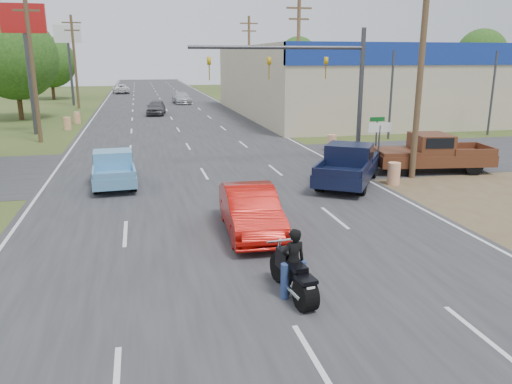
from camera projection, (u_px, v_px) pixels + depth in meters
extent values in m
plane|color=#2D431B|center=(314.00, 361.00, 9.36)|extent=(200.00, 200.00, 0.00)
cube|color=#2D2D30|center=(171.00, 118.00, 46.98)|extent=(15.00, 180.00, 0.02)
cube|color=#2D2D30|center=(199.00, 166.00, 26.29)|extent=(120.00, 10.00, 0.02)
cube|color=brown|center=(480.00, 192.00, 21.18)|extent=(8.00, 18.00, 0.01)
cube|color=#B7A88C|center=(473.00, 79.00, 53.14)|extent=(50.00, 28.00, 6.60)
cylinder|color=#4C3823|center=(421.00, 69.00, 22.37)|extent=(0.28, 0.28, 10.00)
cylinder|color=#4C3823|center=(298.00, 65.00, 39.30)|extent=(0.28, 0.28, 10.00)
cube|color=#4C3823|center=(299.00, 8.00, 38.21)|extent=(2.00, 0.14, 0.14)
cube|color=#4C3823|center=(299.00, 19.00, 38.42)|extent=(1.60, 0.14, 0.14)
cylinder|color=#4C3823|center=(249.00, 63.00, 56.23)|extent=(0.28, 0.28, 10.00)
cube|color=#4C3823|center=(249.00, 23.00, 55.13)|extent=(2.00, 0.14, 0.14)
cube|color=#4C3823|center=(249.00, 31.00, 55.34)|extent=(1.60, 0.14, 0.14)
cylinder|color=#4C3823|center=(32.00, 66.00, 32.31)|extent=(0.28, 0.28, 10.00)
cube|color=#4C3823|center=(26.00, 10.00, 31.43)|extent=(1.60, 0.14, 0.14)
cylinder|color=#4C3823|center=(75.00, 63.00, 54.88)|extent=(0.28, 0.28, 10.00)
cube|color=#4C3823|center=(71.00, 23.00, 53.79)|extent=(2.00, 0.14, 0.14)
cube|color=#4C3823|center=(72.00, 30.00, 54.00)|extent=(1.60, 0.14, 0.14)
cylinder|color=#422D19|center=(20.00, 102.00, 45.48)|extent=(0.44, 0.44, 3.24)
sphere|color=#1A4313|center=(14.00, 57.00, 44.45)|extent=(7.56, 7.56, 7.56)
cylinder|color=#422D19|center=(53.00, 89.00, 67.94)|extent=(0.44, 0.44, 2.88)
sphere|color=#1A4313|center=(50.00, 62.00, 67.03)|extent=(6.72, 6.72, 6.72)
cylinder|color=#422D19|center=(478.00, 80.00, 86.78)|extent=(0.44, 0.44, 3.60)
sphere|color=#1A4313|center=(481.00, 54.00, 85.64)|extent=(8.40, 8.40, 8.40)
cylinder|color=#422D19|center=(298.00, 77.00, 104.84)|extent=(0.44, 0.44, 3.42)
sphere|color=#1A4313|center=(298.00, 56.00, 103.75)|extent=(7.98, 7.98, 7.98)
cylinder|color=orange|center=(394.00, 174.00, 22.27)|extent=(0.56, 0.56, 1.00)
cylinder|color=orange|center=(332.00, 143.00, 30.35)|extent=(0.56, 0.56, 1.00)
cylinder|color=orange|center=(67.00, 123.00, 39.34)|extent=(0.56, 0.56, 1.00)
cylinder|color=orange|center=(77.00, 118.00, 43.17)|extent=(0.56, 0.56, 1.00)
cylinder|color=#3F3F44|center=(29.00, 72.00, 35.98)|extent=(0.30, 0.30, 9.00)
cube|color=#B21414|center=(23.00, 18.00, 35.02)|extent=(3.00, 0.35, 2.00)
cylinder|color=#3F3F44|center=(70.00, 67.00, 58.55)|extent=(0.30, 0.30, 9.00)
cube|color=white|center=(67.00, 34.00, 57.59)|extent=(3.00, 0.35, 2.00)
cylinder|color=#3F3F44|center=(378.00, 150.00, 24.01)|extent=(0.08, 0.08, 2.40)
cube|color=white|center=(380.00, 127.00, 23.73)|extent=(1.20, 0.05, 0.45)
cylinder|color=#3F3F44|center=(376.00, 145.00, 25.56)|extent=(0.08, 0.08, 2.40)
cube|color=#0C591E|center=(377.00, 119.00, 25.22)|extent=(0.80, 0.04, 0.22)
cylinder|color=#3F3F44|center=(360.00, 97.00, 26.30)|extent=(0.24, 0.24, 7.00)
cylinder|color=#3F3F44|center=(279.00, 47.00, 24.67)|extent=(9.00, 0.18, 0.18)
imported|color=gold|center=(326.00, 57.00, 25.33)|extent=(0.18, 0.40, 1.10)
imported|color=gold|center=(269.00, 57.00, 24.67)|extent=(0.18, 0.40, 1.10)
imported|color=gold|center=(209.00, 57.00, 24.02)|extent=(0.18, 0.40, 1.10)
imported|color=#AD0D07|center=(251.00, 211.00, 15.99)|extent=(1.83, 4.66, 1.51)
cylinder|color=black|center=(306.00, 295.00, 11.16)|extent=(0.45, 0.77, 0.73)
cylinder|color=black|center=(278.00, 268.00, 12.60)|extent=(0.23, 0.74, 0.73)
cube|color=black|center=(290.00, 268.00, 11.82)|extent=(0.42, 1.34, 0.33)
cube|color=black|center=(286.00, 255.00, 12.01)|extent=(0.36, 0.64, 0.24)
cube|color=black|center=(297.00, 266.00, 11.47)|extent=(0.41, 0.65, 0.11)
cylinder|color=white|center=(281.00, 241.00, 12.24)|extent=(0.72, 0.15, 0.06)
cube|color=white|center=(311.00, 290.00, 10.87)|extent=(0.20, 0.05, 0.13)
imported|color=black|center=(293.00, 265.00, 11.65)|extent=(0.64, 0.46, 1.62)
cylinder|color=black|center=(97.00, 172.00, 23.32)|extent=(0.31, 0.73, 0.71)
cylinder|color=black|center=(130.00, 170.00, 23.73)|extent=(0.31, 0.73, 0.71)
cylinder|color=black|center=(96.00, 186.00, 20.75)|extent=(0.31, 0.73, 0.71)
cylinder|color=black|center=(133.00, 183.00, 21.16)|extent=(0.31, 0.73, 0.71)
cube|color=#61A2D0|center=(114.00, 173.00, 22.19)|extent=(2.05, 4.73, 0.46)
cube|color=#61A2D0|center=(113.00, 160.00, 23.40)|extent=(1.79, 1.86, 0.16)
cube|color=#61A2D0|center=(113.00, 159.00, 22.12)|extent=(1.72, 1.48, 0.76)
cube|color=black|center=(113.00, 156.00, 22.08)|extent=(1.74, 1.21, 0.40)
cube|color=#61A2D0|center=(114.00, 176.00, 20.00)|extent=(1.64, 0.17, 0.27)
cylinder|color=black|center=(336.00, 167.00, 24.11)|extent=(0.73, 0.87, 0.84)
cylinder|color=black|center=(373.00, 169.00, 23.52)|extent=(0.73, 0.87, 0.84)
cylinder|color=black|center=(320.00, 182.00, 21.15)|extent=(0.73, 0.87, 0.84)
cylinder|color=black|center=(362.00, 185.00, 20.56)|extent=(0.73, 0.87, 0.84)
cube|color=#111833|center=(348.00, 170.00, 22.28)|extent=(4.77, 5.71, 0.55)
cube|color=#111833|center=(355.00, 156.00, 23.67)|extent=(2.81, 2.83, 0.19)
cube|color=#111833|center=(349.00, 154.00, 22.19)|extent=(2.51, 2.43, 0.89)
cube|color=black|center=(349.00, 150.00, 22.15)|extent=(2.37, 2.18, 0.47)
cube|color=#111833|center=(336.00, 174.00, 19.75)|extent=(1.66, 1.14, 0.31)
cylinder|color=black|center=(405.00, 167.00, 23.83)|extent=(0.92, 0.45, 0.88)
cylinder|color=black|center=(391.00, 160.00, 25.60)|extent=(0.92, 0.45, 0.88)
cylinder|color=black|center=(473.00, 166.00, 24.10)|extent=(0.92, 0.45, 0.88)
cylinder|color=black|center=(456.00, 159.00, 25.88)|extent=(0.92, 0.45, 0.88)
cube|color=#582D1A|center=(432.00, 158.00, 24.79)|extent=(5.97, 3.01, 0.57)
cube|color=#582D1A|center=(399.00, 151.00, 24.56)|extent=(2.45, 2.38, 0.20)
cube|color=#582D1A|center=(431.00, 143.00, 24.59)|extent=(1.99, 2.25, 0.93)
cube|color=black|center=(431.00, 140.00, 24.54)|extent=(1.66, 2.24, 0.49)
cube|color=#582D1A|center=(487.00, 149.00, 24.90)|extent=(0.38, 2.01, 0.33)
imported|color=#4E4D52|center=(156.00, 108.00, 49.64)|extent=(2.22, 4.46, 1.46)
imported|color=silver|center=(182.00, 98.00, 61.86)|extent=(2.28, 4.89, 1.38)
imported|color=white|center=(121.00, 89.00, 79.68)|extent=(2.92, 5.36, 1.42)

